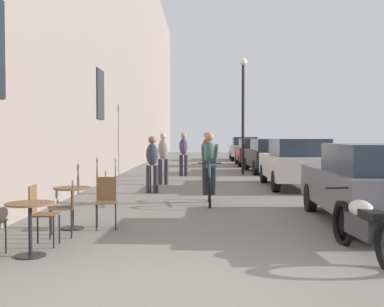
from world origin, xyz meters
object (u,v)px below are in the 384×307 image
parked_car_fifth (244,148)px  cafe_table_near (30,218)px  pedestrian_mid (163,155)px  street_lamp (243,101)px  cafe_chair_mid_toward_wall (66,204)px  parked_car_third (269,155)px  parked_car_second (296,162)px  cafe_chair_mid_toward_street (106,199)px  parked_car_fourth (253,152)px  pedestrian_far (207,153)px  cyclist_on_bicycle (209,170)px  pedestrian_near (152,161)px  cafe_table_mid (72,199)px  cafe_chair_near_toward_wall (40,211)px  parked_car_nearest (370,183)px  parked_motorcycle (364,226)px  pedestrian_furthest (184,152)px

parked_car_fifth → cafe_table_near: bearing=-101.1°
pedestrian_mid → street_lamp: size_ratio=0.35×
cafe_chair_mid_toward_wall → parked_car_third: parked_car_third is taller
parked_car_third → parked_car_second: bearing=-90.4°
cafe_chair_mid_toward_street → parked_car_fourth: bearing=76.1°
cafe_chair_mid_toward_wall → parked_car_third: (5.17, 13.69, 0.26)m
pedestrian_far → parked_car_fourth: bearing=73.8°
cyclist_on_bicycle → parked_car_fourth: 15.31m
parked_car_second → pedestrian_near: bearing=-159.5°
cafe_chair_mid_toward_street → cafe_chair_mid_toward_wall: size_ratio=1.00×
street_lamp → cafe_chair_mid_toward_wall: bearing=-107.3°
cafe_table_near → cafe_chair_mid_toward_street: 2.08m
cafe_table_mid → pedestrian_mid: size_ratio=0.42×
pedestrian_far → parked_car_fourth: size_ratio=0.42×
cafe_table_mid → cafe_chair_near_toward_wall: bearing=-95.3°
cafe_table_mid → street_lamp: 12.80m
cafe_table_near → cafe_chair_near_toward_wall: cafe_chair_near_toward_wall is taller
parked_car_nearest → parked_car_fifth: bearing=90.4°
cafe_table_mid → cafe_chair_mid_toward_street: cafe_chair_mid_toward_street is taller
pedestrian_near → parked_car_third: bearing=60.7°
cafe_chair_mid_toward_wall → cyclist_on_bicycle: (2.36, 3.84, 0.29)m
cyclist_on_bicycle → street_lamp: (1.55, 8.70, 2.30)m
cafe_chair_mid_toward_street → parked_motorcycle: (3.84, -1.90, -0.11)m
cyclist_on_bicycle → cafe_table_near: bearing=-115.8°
parked_car_second → parked_motorcycle: 8.72m
cyclist_on_bicycle → street_lamp: size_ratio=0.36×
pedestrian_far → parked_car_fifth: 15.50m
pedestrian_furthest → cafe_table_near: bearing=-96.9°
cafe_chair_near_toward_wall → street_lamp: (4.10, 13.19, 2.59)m
cafe_table_near → cafe_chair_near_toward_wall: (-0.08, 0.61, -0.00)m
cyclist_on_bicycle → pedestrian_mid: bearing=108.3°
cafe_chair_mid_toward_wall → parked_car_fourth: parked_car_fourth is taller
parked_car_fourth → pedestrian_mid: bearing=-111.2°
pedestrian_far → street_lamp: size_ratio=0.36×
cyclist_on_bicycle → pedestrian_furthest: (-0.92, 7.82, 0.19)m
parked_car_third → parked_car_fourth: (-0.16, 5.22, -0.00)m
cafe_chair_mid_toward_wall → pedestrian_furthest: pedestrian_furthest is taller
pedestrian_furthest → parked_car_second: size_ratio=0.41×
cafe_table_mid → parked_car_second: bearing=52.8°
parked_car_fifth → parked_motorcycle: size_ratio=2.09×
cafe_table_near → street_lamp: 14.61m
cyclist_on_bicycle → pedestrian_near: (-1.58, 2.02, 0.10)m
cafe_table_mid → parked_car_third: size_ratio=0.17×
parked_car_nearest → parked_car_second: parked_car_second is taller
parked_car_second → parked_motorcycle: (-0.79, -8.67, -0.39)m
parked_car_second → pedestrian_furthest: bearing=131.6°
cafe_chair_mid_toward_street → street_lamp: street_lamp is taller
parked_car_nearest → pedestrian_far: bearing=108.4°
parked_car_second → parked_car_third: size_ratio=1.01×
pedestrian_furthest → parked_car_fourth: (3.57, 7.26, -0.22)m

